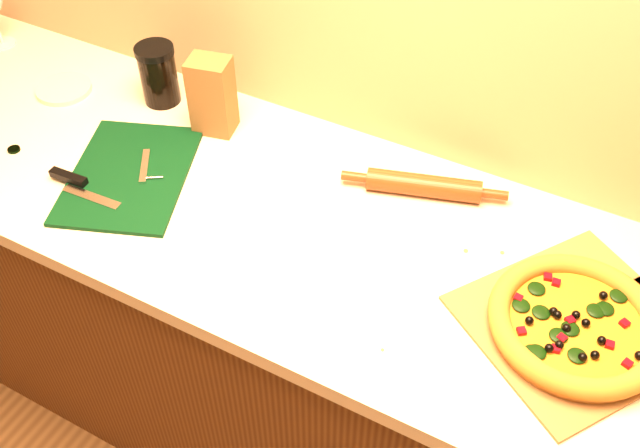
{
  "coord_description": "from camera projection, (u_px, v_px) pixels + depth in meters",
  "views": [
    {
      "loc": [
        0.44,
        0.5,
        1.97
      ],
      "look_at": [
        -0.03,
        1.38,
        0.96
      ],
      "focal_mm": 40.0,
      "sensor_mm": 36.0,
      "label": 1
    }
  ],
  "objects": [
    {
      "name": "paper_bag",
      "position": [
        212.0,
        96.0,
        1.67
      ],
      "size": [
        0.11,
        0.1,
        0.19
      ],
      "primitive_type": "cube",
      "rotation": [
        0.0,
        0.0,
        0.22
      ],
      "color": "brown",
      "rests_on": "countertop"
    },
    {
      "name": "cabinet",
      "position": [
        339.0,
        361.0,
        1.82
      ],
      "size": [
        2.8,
        0.65,
        0.86
      ],
      "primitive_type": "cube",
      "color": "#48240F",
      "rests_on": "ground"
    },
    {
      "name": "pizza",
      "position": [
        576.0,
        324.0,
        1.29
      ],
      "size": [
        0.32,
        0.32,
        0.05
      ],
      "color": "#B86C2E",
      "rests_on": "pizza_peel"
    },
    {
      "name": "pizza_peel",
      "position": [
        582.0,
        321.0,
        1.32
      ],
      "size": [
        0.49,
        0.53,
        0.01
      ],
      "rotation": [
        0.0,
        0.0,
        -0.6
      ],
      "color": "brown",
      "rests_on": "countertop"
    },
    {
      "name": "bottle_cap",
      "position": [
        14.0,
        149.0,
        1.67
      ],
      "size": [
        0.03,
        0.03,
        0.01
      ],
      "primitive_type": "cylinder",
      "rotation": [
        0.0,
        0.0,
        0.23
      ],
      "color": "black",
      "rests_on": "countertop"
    },
    {
      "name": "side_plate",
      "position": [
        64.0,
        89.0,
        1.84
      ],
      "size": [
        0.14,
        0.14,
        0.01
      ],
      "primitive_type": "cylinder",
      "rotation": [
        0.0,
        0.0,
        0.03
      ],
      "color": "beige",
      "rests_on": "countertop"
    },
    {
      "name": "cutting_board",
      "position": [
        128.0,
        175.0,
        1.61
      ],
      "size": [
        0.37,
        0.43,
        0.03
      ],
      "rotation": [
        0.0,
        0.0,
        0.36
      ],
      "color": "black",
      "rests_on": "countertop"
    },
    {
      "name": "countertop",
      "position": [
        343.0,
        240.0,
        1.5
      ],
      "size": [
        2.84,
        0.68,
        0.04
      ],
      "primitive_type": "cube",
      "color": "beige",
      "rests_on": "cabinet"
    },
    {
      "name": "dark_jar",
      "position": [
        158.0,
        74.0,
        1.76
      ],
      "size": [
        0.1,
        0.1,
        0.15
      ],
      "color": "black",
      "rests_on": "countertop"
    },
    {
      "name": "rolling_pin",
      "position": [
        424.0,
        185.0,
        1.55
      ],
      "size": [
        0.35,
        0.13,
        0.05
      ],
      "rotation": [
        0.0,
        0.0,
        0.3
      ],
      "color": "#5B290F",
      "rests_on": "countertop"
    }
  ]
}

